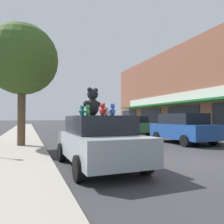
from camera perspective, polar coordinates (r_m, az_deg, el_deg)
name	(u,v)px	position (r m, az deg, el deg)	size (l,w,h in m)	color
ground_plane	(195,163)	(7.71, 20.86, -12.29)	(260.00, 260.00, 0.00)	#333335
sidewalk_near	(2,178)	(5.83, -26.77, -15.08)	(2.53, 90.00, 0.14)	gray
plush_art_car	(98,140)	(6.52, -3.63, -7.38)	(1.98, 4.05, 1.51)	#8C999E
teddy_bear_giant	(92,102)	(6.60, -5.12, 2.55)	(0.64, 0.47, 0.85)	black
teddy_bear_cream	(106,111)	(6.59, -1.49, 0.22)	(0.21, 0.13, 0.29)	beige
teddy_bear_white	(111,112)	(6.24, -0.23, 0.09)	(0.18, 0.15, 0.24)	white
teddy_bear_green	(88,111)	(6.25, -6.38, 0.39)	(0.22, 0.20, 0.31)	green
teddy_bear_teal	(82,111)	(6.64, -7.83, 0.33)	(0.24, 0.18, 0.32)	teal
teddy_bear_red	(103,110)	(6.11, -2.46, 0.64)	(0.22, 0.26, 0.36)	red
teddy_bear_yellow	(93,112)	(7.00, -4.86, -0.07)	(0.16, 0.18, 0.24)	yellow
teddy_bear_blue	(113,110)	(5.90, 0.15, 0.60)	(0.24, 0.21, 0.33)	blue
parked_car_far_center	(183,128)	(13.11, 17.99, -3.97)	(2.01, 4.10, 1.70)	#1E4793
parked_car_far_right	(132,125)	(18.66, 5.14, -3.38)	(1.99, 4.07, 1.58)	#336B3D
street_tree	(22,60)	(11.63, -22.43, 12.50)	(3.41, 3.41, 5.84)	brown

